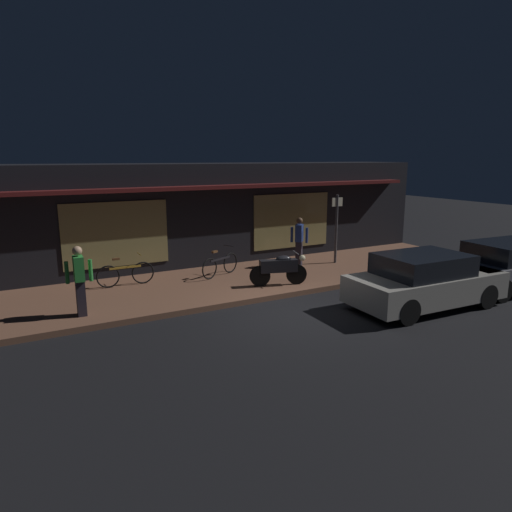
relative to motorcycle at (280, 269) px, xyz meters
name	(u,v)px	position (x,y,z in m)	size (l,w,h in m)	color
ground_plane	(292,311)	(-0.72, -1.79, -0.65)	(60.00, 60.00, 0.00)	black
sidewalk_slab	(239,281)	(-0.72, 1.21, -0.57)	(18.00, 4.00, 0.15)	brown
storefront_building	(197,214)	(-0.72, 4.60, 1.16)	(18.00, 3.30, 3.60)	black
motorcycle	(280,269)	(0.00, 0.00, 0.00)	(1.66, 0.72, 0.97)	black
bicycle_parked	(126,274)	(-3.96, 2.08, -0.14)	(1.66, 0.42, 0.91)	black
bicycle_extra	(220,265)	(-1.09, 1.79, -0.14)	(1.52, 0.74, 0.91)	black
person_photographer	(80,279)	(-5.48, -0.01, 0.38)	(0.61, 0.39, 1.67)	#28232D
person_bystander	(299,241)	(1.88, 1.79, 0.38)	(0.49, 0.50, 1.67)	#28232D
sign_post	(336,225)	(3.26, 1.55, 0.86)	(0.44, 0.09, 2.40)	#47474C
parked_car_near	(424,281)	(2.44, -3.14, 0.06)	(4.16, 1.91, 1.42)	black
parked_car_far	(510,266)	(5.98, -3.15, 0.06)	(4.21, 2.03, 1.42)	black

